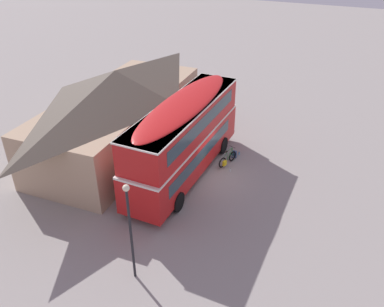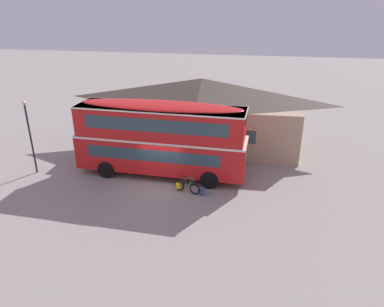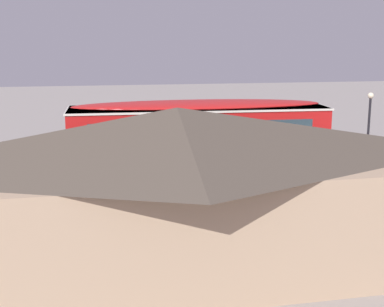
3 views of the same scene
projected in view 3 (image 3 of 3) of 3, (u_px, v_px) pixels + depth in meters
ground_plane at (185, 203)px, 24.29m from camera, size 120.00×120.00×0.00m
double_decker_bus at (198, 152)px, 22.36m from camera, size 10.81×2.88×4.79m
touring_bicycle at (146, 194)px, 24.45m from camera, size 1.66×0.68×1.06m
backpack_on_ground at (124, 197)px, 24.44m from camera, size 0.31×0.34×0.50m
water_bottle_clear_plastic at (161, 196)px, 25.05m from camera, size 0.06×0.06×0.24m
water_bottle_blue_sports at (114, 199)px, 24.60m from camera, size 0.07×0.07×0.22m
pub_building at (177, 190)px, 16.78m from camera, size 14.71×6.54×5.25m
street_lamp at (368, 133)px, 24.91m from camera, size 0.28×0.28×4.84m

